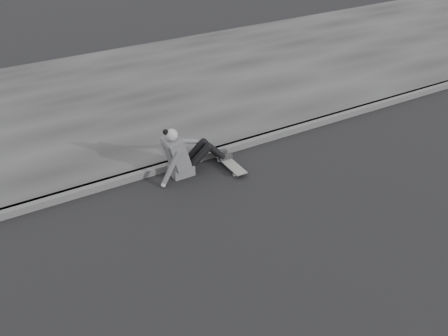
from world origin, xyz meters
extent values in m
plane|color=black|center=(0.00, 0.00, 0.00)|extent=(80.00, 80.00, 0.00)
cube|color=#4C4C4C|center=(0.00, 2.58, 0.06)|extent=(24.00, 0.16, 0.12)
cube|color=#333333|center=(0.00, 5.60, 0.06)|extent=(24.00, 6.00, 0.12)
cylinder|color=#9D9D98|center=(-2.07, 1.83, 0.03)|extent=(0.03, 0.05, 0.05)
cylinder|color=#9D9D98|center=(-1.92, 1.83, 0.03)|extent=(0.03, 0.05, 0.05)
cylinder|color=#9D9D98|center=(-2.07, 2.35, 0.03)|extent=(0.03, 0.05, 0.05)
cylinder|color=#9D9D98|center=(-1.92, 2.35, 0.03)|extent=(0.03, 0.05, 0.05)
cube|color=#29292B|center=(-2.00, 1.83, 0.06)|extent=(0.16, 0.04, 0.03)
cube|color=#29292B|center=(-2.00, 2.35, 0.06)|extent=(0.16, 0.04, 0.03)
cube|color=slate|center=(-2.00, 2.09, 0.08)|extent=(0.20, 0.78, 0.02)
cube|color=#515153|center=(-2.80, 2.34, 0.09)|extent=(0.36, 0.34, 0.18)
cube|color=#515153|center=(-2.87, 2.34, 0.43)|extent=(0.37, 0.40, 0.57)
cube|color=#515153|center=(-3.00, 2.34, 0.55)|extent=(0.14, 0.30, 0.20)
cylinder|color=#969696|center=(-2.92, 2.34, 0.67)|extent=(0.09, 0.09, 0.08)
sphere|color=#969696|center=(-2.93, 2.34, 0.76)|extent=(0.20, 0.20, 0.20)
sphere|color=black|center=(-3.02, 2.36, 0.83)|extent=(0.09, 0.09, 0.09)
cylinder|color=black|center=(-2.48, 2.25, 0.28)|extent=(0.43, 0.13, 0.39)
cylinder|color=black|center=(-2.48, 2.43, 0.28)|extent=(0.43, 0.13, 0.39)
cylinder|color=black|center=(-2.18, 2.25, 0.28)|extent=(0.35, 0.11, 0.36)
cylinder|color=black|center=(-2.18, 2.43, 0.28)|extent=(0.35, 0.11, 0.36)
sphere|color=black|center=(-2.32, 2.25, 0.42)|extent=(0.13, 0.13, 0.13)
sphere|color=black|center=(-2.32, 2.43, 0.42)|extent=(0.13, 0.13, 0.13)
cube|color=#292929|center=(-2.00, 2.25, 0.12)|extent=(0.24, 0.08, 0.07)
cube|color=#292929|center=(-2.00, 2.43, 0.12)|extent=(0.24, 0.08, 0.07)
cylinder|color=#515153|center=(-3.07, 2.13, 0.29)|extent=(0.38, 0.08, 0.58)
sphere|color=#969696|center=(-3.22, 2.12, 0.04)|extent=(0.08, 0.08, 0.08)
cylinder|color=#515153|center=(-2.63, 2.50, 0.49)|extent=(0.48, 0.08, 0.21)
camera|label=1|loc=(-5.70, -4.05, 4.48)|focal=40.00mm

